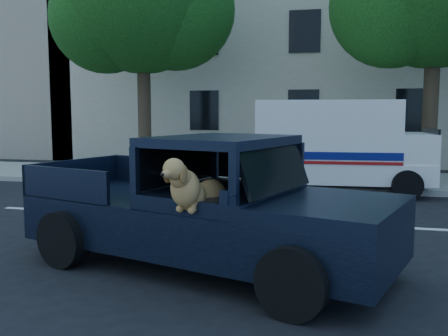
% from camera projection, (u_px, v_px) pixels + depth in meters
% --- Properties ---
extents(ground, '(120.00, 120.00, 0.00)m').
position_uv_depth(ground, '(151.00, 270.00, 6.79)').
color(ground, black).
rests_on(ground, ground).
extents(far_sidewalk, '(60.00, 4.00, 0.15)m').
position_uv_depth(far_sidewalk, '(260.00, 178.00, 15.68)').
color(far_sidewalk, gray).
rests_on(far_sidewalk, ground).
extents(lane_stripes, '(21.60, 0.14, 0.01)m').
position_uv_depth(lane_stripes, '(314.00, 223.00, 9.62)').
color(lane_stripes, silver).
rests_on(lane_stripes, ground).
extents(street_tree_left, '(6.00, 5.20, 8.60)m').
position_uv_depth(street_tree_left, '(144.00, 3.00, 16.35)').
color(street_tree_left, '#332619').
rests_on(street_tree_left, ground).
extents(building_main, '(26.00, 6.00, 9.00)m').
position_uv_depth(building_main, '(356.00, 57.00, 21.55)').
color(building_main, beige).
rests_on(building_main, ground).
extents(pickup_truck, '(5.46, 3.43, 1.83)m').
position_uv_depth(pickup_truck, '(200.00, 223.00, 6.88)').
color(pickup_truck, black).
rests_on(pickup_truck, ground).
extents(mail_truck, '(4.58, 2.52, 2.44)m').
position_uv_depth(mail_truck, '(338.00, 153.00, 13.26)').
color(mail_truck, silver).
rests_on(mail_truck, ground).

